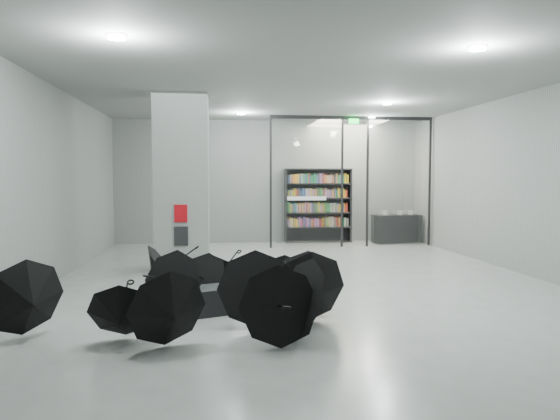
{
  "coord_description": "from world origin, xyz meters",
  "views": [
    {
      "loc": [
        -1.7,
        -10.18,
        2.13
      ],
      "look_at": [
        -0.3,
        1.5,
        1.4
      ],
      "focal_mm": 33.52,
      "sensor_mm": 36.0,
      "label": 1
    }
  ],
  "objects": [
    {
      "name": "info_panel",
      "position": [
        -2.5,
        1.38,
        0.85
      ],
      "size": [
        0.3,
        0.03,
        0.42
      ],
      "primitive_type": "cube",
      "color": "black",
      "rests_on": "column"
    },
    {
      "name": "bookshelf",
      "position": [
        1.6,
        6.75,
        1.21
      ],
      "size": [
        2.22,
        0.54,
        2.43
      ],
      "primitive_type": null,
      "rotation": [
        0.0,
        0.0,
        -0.05
      ],
      "color": "black",
      "rests_on": "ground"
    },
    {
      "name": "bench",
      "position": [
        -2.15,
        -2.12,
        0.2
      ],
      "size": [
        1.39,
        0.95,
        0.41
      ],
      "primitive_type": "cube",
      "rotation": [
        0.0,
        0.0,
        0.35
      ],
      "color": "black",
      "rests_on": "ground"
    },
    {
      "name": "umbrella_cluster",
      "position": [
        -1.59,
        -2.49,
        0.31
      ],
      "size": [
        5.18,
        4.32,
        1.29
      ],
      "color": "black",
      "rests_on": "ground"
    },
    {
      "name": "fire_cabinet",
      "position": [
        -2.5,
        1.38,
        1.35
      ],
      "size": [
        0.28,
        0.04,
        0.38
      ],
      "primitive_type": "cube",
      "color": "#A50A07",
      "rests_on": "column"
    },
    {
      "name": "column",
      "position": [
        -2.5,
        2.0,
        2.0
      ],
      "size": [
        1.2,
        1.2,
        4.0
      ],
      "primitive_type": "cube",
      "color": "slate",
      "rests_on": "ground"
    },
    {
      "name": "glass_partition",
      "position": [
        2.39,
        5.5,
        2.18
      ],
      "size": [
        5.06,
        0.08,
        4.0
      ],
      "color": "silver",
      "rests_on": "ground"
    },
    {
      "name": "shop_counter",
      "position": [
        4.1,
        6.23,
        0.46
      ],
      "size": [
        1.59,
        0.79,
        0.92
      ],
      "primitive_type": "cube",
      "rotation": [
        0.0,
        0.0,
        0.12
      ],
      "color": "black",
      "rests_on": "ground"
    },
    {
      "name": "room",
      "position": [
        0.0,
        0.0,
        2.84
      ],
      "size": [
        14.0,
        14.02,
        4.01
      ],
      "color": "gray",
      "rests_on": "ground"
    },
    {
      "name": "exit_sign",
      "position": [
        2.4,
        5.3,
        3.82
      ],
      "size": [
        0.3,
        0.06,
        0.15
      ],
      "primitive_type": "cube",
      "color": "#0CE533",
      "rests_on": "room"
    }
  ]
}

